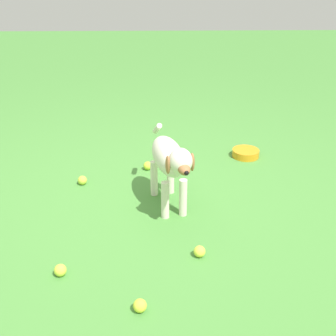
{
  "coord_description": "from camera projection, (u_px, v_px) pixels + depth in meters",
  "views": [
    {
      "loc": [
        0.1,
        -2.55,
        1.55
      ],
      "look_at": [
        0.15,
        0.04,
        0.27
      ],
      "focal_mm": 47.93,
      "sensor_mm": 36.0,
      "label": 1
    }
  ],
  "objects": [
    {
      "name": "ground",
      "position": [
        145.0,
        207.0,
        2.97
      ],
      "size": [
        14.0,
        14.0,
        0.0
      ],
      "primitive_type": "plane",
      "color": "#478438"
    },
    {
      "name": "dog",
      "position": [
        170.0,
        160.0,
        2.81
      ],
      "size": [
        0.3,
        0.76,
        0.52
      ],
      "rotation": [
        0.0,
        0.0,
        4.95
      ],
      "color": "silver",
      "rests_on": "ground"
    },
    {
      "name": "tennis_ball_0",
      "position": [
        60.0,
        270.0,
        2.34
      ],
      "size": [
        0.07,
        0.07,
        0.07
      ],
      "primitive_type": "sphere",
      "color": "#CCE13F",
      "rests_on": "ground"
    },
    {
      "name": "tennis_ball_1",
      "position": [
        82.0,
        180.0,
        3.24
      ],
      "size": [
        0.07,
        0.07,
        0.07
      ],
      "primitive_type": "sphere",
      "color": "#C3D63E",
      "rests_on": "ground"
    },
    {
      "name": "tennis_ball_2",
      "position": [
        200.0,
        251.0,
        2.49
      ],
      "size": [
        0.07,
        0.07,
        0.07
      ],
      "primitive_type": "sphere",
      "color": "#D8E441",
      "rests_on": "ground"
    },
    {
      "name": "tennis_ball_3",
      "position": [
        141.0,
        306.0,
        2.11
      ],
      "size": [
        0.07,
        0.07,
        0.07
      ],
      "primitive_type": "sphere",
      "color": "#D2DD39",
      "rests_on": "ground"
    },
    {
      "name": "tennis_ball_4",
      "position": [
        148.0,
        166.0,
        3.46
      ],
      "size": [
        0.07,
        0.07,
        0.07
      ],
      "primitive_type": "sphere",
      "color": "#CAE037",
      "rests_on": "ground"
    },
    {
      "name": "water_bowl",
      "position": [
        246.0,
        153.0,
        3.68
      ],
      "size": [
        0.22,
        0.22,
        0.06
      ],
      "primitive_type": "cylinder",
      "color": "orange",
      "rests_on": "ground"
    }
  ]
}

